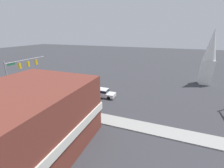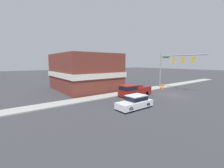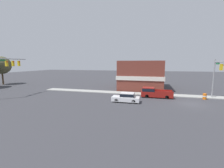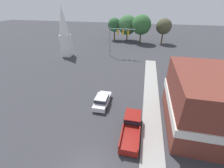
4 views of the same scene
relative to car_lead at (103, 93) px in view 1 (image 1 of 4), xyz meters
The scene contains 8 objects.
ground_plane 10.13m from the car_lead, 81.99° to the right, with size 200.00×200.00×0.00m, color #38383D.
sidewalk_curb 12.29m from the car_lead, 54.60° to the right, with size 2.40×60.00×0.14m.
near_signal_assembly 16.00m from the car_lead, 74.78° to the right, with size 8.85×0.49×7.08m.
car_lead is the anchor object (origin of this frame).
pickup_truck_parked 6.46m from the car_lead, 42.98° to the right, with size 1.97×5.62×1.84m.
construction_barrel 14.12m from the car_lead, 67.93° to the right, with size 0.62×0.62×1.04m.
corner_brick_building 15.36m from the car_lead, ahead, with size 12.83×10.48×6.88m.
church_steeple 25.36m from the car_lead, 128.28° to the left, with size 2.64×2.64×12.57m.
Camera 1 is at (22.42, 20.82, 11.67)m, focal length 24.00 mm.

